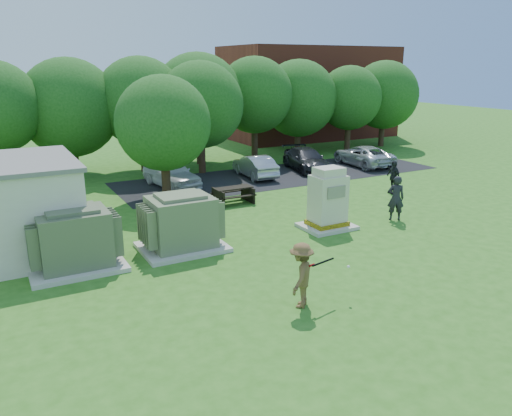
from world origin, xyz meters
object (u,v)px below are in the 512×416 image
batter (301,275)px  car_silver_a (255,166)px  transformer_right (181,224)px  car_dark (306,160)px  picnic_table (233,193)px  car_silver_b (363,156)px  person_walking_right (393,177)px  person_by_generator (396,198)px  generator_cabinet (328,202)px  transformer_left (74,240)px  car_white (171,173)px

batter → car_silver_a: (6.80, 15.21, -0.27)m
transformer_right → car_dark: transformer_right is taller
batter → car_dark: size_ratio=0.39×
picnic_table → car_silver_b: (11.69, 4.32, 0.17)m
person_walking_right → car_silver_a: 8.22m
person_by_generator → generator_cabinet: bearing=23.3°
batter → car_silver_b: size_ratio=0.39×
picnic_table → car_silver_b: 12.46m
car_silver_a → car_silver_b: size_ratio=0.83×
batter → person_by_generator: bearing=168.3°
transformer_left → batter: bearing=-49.2°
batter → person_walking_right: (11.23, 8.29, -0.07)m
transformer_right → car_silver_a: transformer_right is taller
person_by_generator → car_dark: bearing=-71.5°
transformer_right → car_dark: (11.91, 9.54, -0.29)m
batter → picnic_table: bearing=-148.6°
car_dark → car_silver_b: (4.17, -0.50, -0.02)m
person_by_generator → transformer_left: bearing=27.5°
generator_cabinet → picnic_table: bearing=107.9°
picnic_table → car_dark: size_ratio=0.39×
generator_cabinet → car_dark: (5.81, 10.10, -0.43)m
person_walking_right → car_silver_b: bearing=157.7°
picnic_table → batter: bearing=-106.2°
generator_cabinet → batter: 7.11m
car_silver_b → car_silver_a: bearing=1.6°
batter → car_silver_b: (14.76, 14.86, -0.27)m
transformer_left → picnic_table: bearing=30.3°
picnic_table → transformer_left: bearing=-149.7°
batter → car_white: (1.61, 15.28, -0.19)m
person_by_generator → batter: bearing=62.9°
picnic_table → car_silver_a: (3.73, 4.67, 0.16)m
person_walking_right → car_white: 11.89m
person_walking_right → picnic_table: bearing=-99.4°
transformer_right → car_silver_a: (8.12, 9.40, -0.31)m
car_silver_b → transformer_left: bearing=28.7°
picnic_table → car_dark: bearing=32.6°
picnic_table → batter: 10.99m
car_dark → car_silver_a: bearing=-166.5°
person_by_generator → person_walking_right: person_by_generator is taller
batter → car_silver_a: size_ratio=0.47×
batter → person_walking_right: bearing=174.1°
person_by_generator → car_white: 12.32m
generator_cabinet → person_walking_right: 7.13m
batter → car_dark: batter is taller
transformer_right → person_walking_right: (12.55, 2.48, -0.11)m
car_dark → transformer_right: bearing=-130.0°
transformer_left → batter: (5.02, -5.82, -0.04)m
car_silver_b → person_by_generator: bearing=60.3°
person_walking_right → car_dark: 7.10m
transformer_right → car_silver_b: transformer_right is taller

